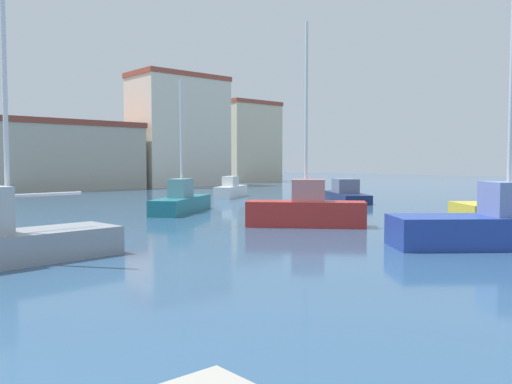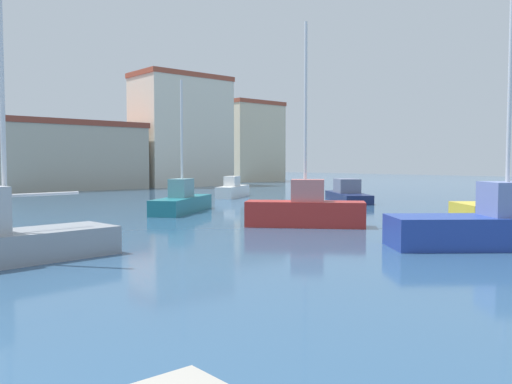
{
  "view_description": "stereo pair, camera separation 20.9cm",
  "coord_description": "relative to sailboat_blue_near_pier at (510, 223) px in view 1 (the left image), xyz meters",
  "views": [
    {
      "loc": [
        0.42,
        -4.09,
        2.46
      ],
      "look_at": [
        15.99,
        13.43,
        1.15
      ],
      "focal_mm": 36.96,
      "sensor_mm": 36.0,
      "label": 1
    },
    {
      "loc": [
        0.58,
        -4.23,
        2.46
      ],
      "look_at": [
        15.99,
        13.43,
        1.15
      ],
      "focal_mm": 36.96,
      "sensor_mm": 36.0,
      "label": 2
    }
  ],
  "objects": [
    {
      "name": "water",
      "position": [
        -1.11,
        17.6,
        -0.7
      ],
      "size": [
        160.0,
        160.0,
        0.0
      ],
      "primitive_type": "plane",
      "color": "#2D5175",
      "rests_on": "ground"
    },
    {
      "name": "sailboat_blue_near_pier",
      "position": [
        0.0,
        0.0,
        0.0
      ],
      "size": [
        6.41,
        5.67,
        11.27
      ],
      "color": "#233D93",
      "rests_on": "water"
    },
    {
      "name": "motorboat_navy_outer_mooring",
      "position": [
        10.74,
        14.66,
        -0.2
      ],
      "size": [
        4.93,
        5.81,
        1.43
      ],
      "color": "#19234C",
      "rests_on": "water"
    },
    {
      "name": "sailboat_red_distant_east",
      "position": [
        -0.82,
        7.34,
        -0.01
      ],
      "size": [
        3.96,
        4.24,
        7.79
      ],
      "color": "#B22823",
      "rests_on": "water"
    },
    {
      "name": "motorboat_white_far_left",
      "position": [
        7.78,
        22.6,
        -0.17
      ],
      "size": [
        4.43,
        3.53,
        1.5
      ],
      "color": "white",
      "rests_on": "water"
    },
    {
      "name": "sailboat_teal_center_channel",
      "position": [
        -1.16,
        15.43,
        -0.14
      ],
      "size": [
        5.2,
        4.39,
        6.52
      ],
      "color": "#1E707A",
      "rests_on": "water"
    },
    {
      "name": "sailboat_grey_inner_mooring",
      "position": [
        -11.88,
        7.04,
        -0.1
      ],
      "size": [
        5.53,
        2.22,
        7.02
      ],
      "color": "gray",
      "rests_on": "water"
    },
    {
      "name": "warehouse_block",
      "position": [
        2.9,
        41.11,
        2.4
      ],
      "size": [
        13.52,
        7.47,
        6.18
      ],
      "color": "#B2A893",
      "rests_on": "ground"
    },
    {
      "name": "yacht_club",
      "position": [
        14.96,
        40.19,
        5.08
      ],
      "size": [
        9.85,
        5.62,
        11.54
      ],
      "color": "beige",
      "rests_on": "ground"
    },
    {
      "name": "harbor_office",
      "position": [
        29.32,
        47.5,
        4.5
      ],
      "size": [
        7.94,
        8.57,
        10.37
      ],
      "color": "beige",
      "rests_on": "ground"
    }
  ]
}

